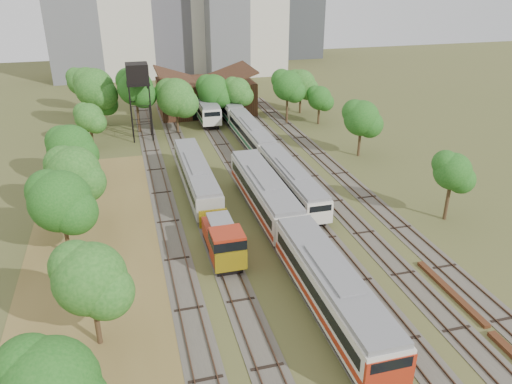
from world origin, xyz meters
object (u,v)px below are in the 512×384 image
object	(u,v)px
railcar_red_set	(292,234)
railcar_green_set	(251,134)
water_tower	(137,76)
shunter_locomotive	(223,242)

from	to	relation	value
railcar_red_set	railcar_green_set	world-z (taller)	railcar_red_set
railcar_green_set	railcar_red_set	bearing A→B (deg)	-97.76
railcar_red_set	water_tower	world-z (taller)	water_tower
railcar_red_set	water_tower	distance (m)	38.85
shunter_locomotive	water_tower	size ratio (longest dim) A/B	0.73
railcar_red_set	water_tower	xyz separation A→B (m)	(-10.69, 36.63, 7.26)
railcar_green_set	water_tower	world-z (taller)	water_tower
railcar_green_set	shunter_locomotive	bearing A→B (deg)	-109.34
railcar_green_set	water_tower	xyz separation A→B (m)	(-14.69, 7.29, 7.59)
shunter_locomotive	water_tower	distance (m)	36.89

